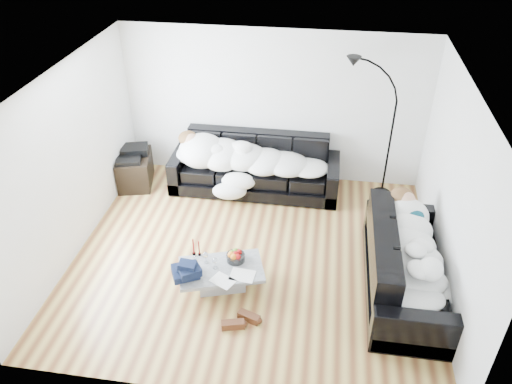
# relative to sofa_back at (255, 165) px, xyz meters

# --- Properties ---
(ground) EXTENTS (5.00, 5.00, 0.00)m
(ground) POSITION_rel_sofa_back_xyz_m (0.24, -1.75, -0.46)
(ground) COLOR brown
(ground) RESTS_ON ground
(wall_back) EXTENTS (5.00, 0.02, 2.60)m
(wall_back) POSITION_rel_sofa_back_xyz_m (0.24, 0.50, 0.84)
(wall_back) COLOR silver
(wall_back) RESTS_ON ground
(wall_left) EXTENTS (0.02, 4.50, 2.60)m
(wall_left) POSITION_rel_sofa_back_xyz_m (-2.26, -1.75, 0.84)
(wall_left) COLOR silver
(wall_left) RESTS_ON ground
(wall_right) EXTENTS (0.02, 4.50, 2.60)m
(wall_right) POSITION_rel_sofa_back_xyz_m (2.74, -1.75, 0.84)
(wall_right) COLOR silver
(wall_right) RESTS_ON ground
(ceiling) EXTENTS (5.00, 5.00, 0.00)m
(ceiling) POSITION_rel_sofa_back_xyz_m (0.24, -1.75, 2.14)
(ceiling) COLOR white
(ceiling) RESTS_ON ground
(sofa_back) EXTENTS (2.79, 0.97, 0.91)m
(sofa_back) POSITION_rel_sofa_back_xyz_m (0.00, 0.00, 0.00)
(sofa_back) COLOR black
(sofa_back) RESTS_ON ground
(sofa_right) EXTENTS (0.97, 2.27, 0.92)m
(sofa_right) POSITION_rel_sofa_back_xyz_m (2.29, -2.08, 0.00)
(sofa_right) COLOR black
(sofa_right) RESTS_ON ground
(sleeper_back) EXTENTS (2.36, 0.82, 0.47)m
(sleeper_back) POSITION_rel_sofa_back_xyz_m (0.00, -0.05, 0.20)
(sleeper_back) COLOR white
(sleeper_back) RESTS_ON sofa_back
(sleeper_right) EXTENTS (0.82, 1.94, 0.47)m
(sleeper_right) POSITION_rel_sofa_back_xyz_m (2.29, -2.08, 0.20)
(sleeper_right) COLOR white
(sleeper_right) RESTS_ON sofa_right
(teal_cushion) EXTENTS (0.42, 0.38, 0.20)m
(teal_cushion) POSITION_rel_sofa_back_xyz_m (2.23, -1.38, 0.26)
(teal_cushion) COLOR #093743
(teal_cushion) RESTS_ON sofa_right
(coffee_table) EXTENTS (1.22, 0.92, 0.31)m
(coffee_table) POSITION_rel_sofa_back_xyz_m (-0.07, -2.40, -0.30)
(coffee_table) COLOR #939699
(coffee_table) RESTS_ON ground
(fruit_bowl) EXTENTS (0.26, 0.26, 0.15)m
(fruit_bowl) POSITION_rel_sofa_back_xyz_m (0.09, -2.22, -0.07)
(fruit_bowl) COLOR white
(fruit_bowl) RESTS_ON coffee_table
(wine_glass_a) EXTENTS (0.09, 0.09, 0.17)m
(wine_glass_a) POSITION_rel_sofa_back_xyz_m (-0.29, -2.33, -0.06)
(wine_glass_a) COLOR white
(wine_glass_a) RESTS_ON coffee_table
(wine_glass_b) EXTENTS (0.08, 0.08, 0.17)m
(wine_glass_b) POSITION_rel_sofa_back_xyz_m (-0.39, -2.41, -0.06)
(wine_glass_b) COLOR white
(wine_glass_b) RESTS_ON coffee_table
(wine_glass_c) EXTENTS (0.08, 0.08, 0.17)m
(wine_glass_c) POSITION_rel_sofa_back_xyz_m (-0.15, -2.41, -0.06)
(wine_glass_c) COLOR white
(wine_glass_c) RESTS_ON coffee_table
(candle_left) EXTENTS (0.06, 0.06, 0.26)m
(candle_left) POSITION_rel_sofa_back_xyz_m (-0.48, -2.19, -0.01)
(candle_left) COLOR maroon
(candle_left) RESTS_ON coffee_table
(candle_right) EXTENTS (0.05, 0.05, 0.23)m
(candle_right) POSITION_rel_sofa_back_xyz_m (-0.41, -2.19, -0.03)
(candle_right) COLOR maroon
(candle_right) RESTS_ON coffee_table
(newspaper_a) EXTENTS (0.33, 0.26, 0.01)m
(newspaper_a) POSITION_rel_sofa_back_xyz_m (0.22, -2.49, -0.14)
(newspaper_a) COLOR silver
(newspaper_a) RESTS_ON coffee_table
(newspaper_b) EXTENTS (0.36, 0.32, 0.01)m
(newspaper_b) POSITION_rel_sofa_back_xyz_m (-0.00, -2.63, -0.14)
(newspaper_b) COLOR silver
(newspaper_b) RESTS_ON coffee_table
(navy_jacket) EXTENTS (0.44, 0.41, 0.18)m
(navy_jacket) POSITION_rel_sofa_back_xyz_m (-0.47, -2.63, 0.02)
(navy_jacket) COLOR black
(navy_jacket) RESTS_ON coffee_table
(shoes) EXTENTS (0.49, 0.37, 0.11)m
(shoes) POSITION_rel_sofa_back_xyz_m (0.29, -3.00, -0.40)
(shoes) COLOR #472311
(shoes) RESTS_ON ground
(av_cabinet) EXTENTS (0.71, 0.89, 0.54)m
(av_cabinet) POSITION_rel_sofa_back_xyz_m (-2.07, -0.15, -0.19)
(av_cabinet) COLOR black
(av_cabinet) RESTS_ON ground
(stereo) EXTENTS (0.52, 0.45, 0.13)m
(stereo) POSITION_rel_sofa_back_xyz_m (-2.07, -0.15, 0.15)
(stereo) COLOR black
(stereo) RESTS_ON av_cabinet
(floor_lamp) EXTENTS (0.79, 0.42, 2.05)m
(floor_lamp) POSITION_rel_sofa_back_xyz_m (2.15, 0.17, 0.57)
(floor_lamp) COLOR black
(floor_lamp) RESTS_ON ground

